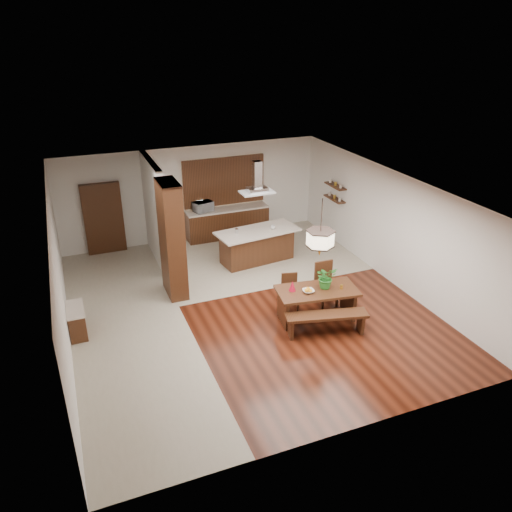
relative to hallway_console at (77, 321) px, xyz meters
name	(u,v)px	position (x,y,z in m)	size (l,w,h in m)	color
room_shell	(244,225)	(3.81, -0.20, 1.75)	(9.00, 9.04, 2.92)	black
tile_hallway	(129,328)	(1.06, -0.20, -0.31)	(2.50, 9.00, 0.01)	#B0A793
tile_kitchen	(255,256)	(5.06, 2.30, -0.31)	(5.50, 4.00, 0.01)	#B0A793
soffit_band	(243,190)	(3.81, -0.20, 2.57)	(8.00, 9.00, 0.02)	#411F10
partition_pier	(172,240)	(2.41, 1.00, 1.14)	(0.45, 1.00, 2.90)	black
partition_stub	(155,212)	(2.41, 3.10, 1.14)	(0.18, 2.40, 2.90)	silver
hallway_console	(77,321)	(0.00, 0.00, 0.00)	(0.37, 0.88, 0.63)	black
hallway_doorway	(104,219)	(1.11, 4.20, 0.74)	(1.10, 0.20, 2.10)	black
rear_counter	(227,222)	(4.81, 4.00, 0.16)	(2.60, 0.62, 0.95)	black
kitchen_window	(224,181)	(4.81, 4.26, 1.44)	(2.60, 0.08, 1.50)	#A56B31
shelf_lower	(334,199)	(7.68, 2.40, 1.08)	(0.26, 0.90, 0.04)	black
shelf_upper	(335,186)	(7.68, 2.40, 1.49)	(0.26, 0.90, 0.04)	black
dining_table	(317,297)	(5.12, -1.37, 0.24)	(1.92, 1.16, 0.75)	black
dining_bench	(326,324)	(5.03, -2.02, -0.06)	(1.79, 0.39, 0.50)	black
dining_chair_left	(290,293)	(4.76, -0.76, 0.12)	(0.38, 0.38, 0.87)	black
dining_chair_right	(327,285)	(5.65, -0.89, 0.22)	(0.47, 0.47, 1.06)	black
pendant_lantern	(321,228)	(5.12, -1.37, 1.93)	(0.64, 0.64, 1.31)	beige
foliage_plant	(326,277)	(5.34, -1.36, 0.70)	(0.46, 0.40, 0.51)	#287527
fruit_bowl	(308,291)	(4.88, -1.41, 0.47)	(0.25, 0.25, 0.06)	beige
napkin_cone	(292,286)	(4.58, -1.21, 0.56)	(0.15, 0.15, 0.24)	#A60B23
gold_ornament	(342,287)	(5.65, -1.54, 0.49)	(0.07, 0.07, 0.10)	gold
kitchen_island	(257,245)	(5.01, 1.97, 0.17)	(2.42, 1.29, 0.95)	black
range_hood	(257,177)	(5.01, 1.98, 2.15)	(0.90, 0.55, 0.87)	silver
island_cup	(273,227)	(5.44, 1.87, 0.69)	(0.13, 0.13, 0.10)	silver
microwave	(203,207)	(4.04, 3.99, 0.79)	(0.57, 0.38, 0.31)	#B1B3B9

